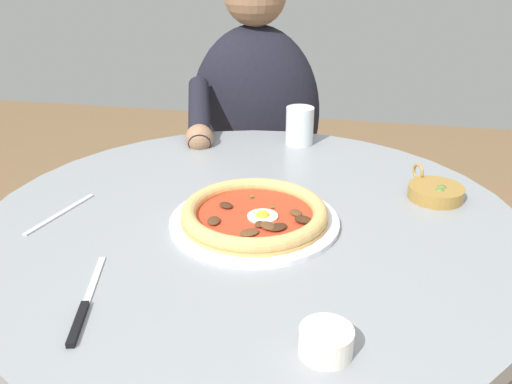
% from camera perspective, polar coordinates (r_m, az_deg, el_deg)
% --- Properties ---
extents(dining_table, '(1.00, 1.00, 0.73)m').
position_cam_1_polar(dining_table, '(1.08, -0.43, -9.13)').
color(dining_table, gray).
rests_on(dining_table, ground).
extents(pizza_on_plate, '(0.31, 0.31, 0.04)m').
position_cam_1_polar(pizza_on_plate, '(0.97, -0.15, -2.48)').
color(pizza_on_plate, white).
rests_on(pizza_on_plate, dining_table).
extents(water_glass, '(0.07, 0.07, 0.09)m').
position_cam_1_polar(water_glass, '(1.36, 4.61, 6.72)').
color(water_glass, silver).
rests_on(water_glass, dining_table).
extents(steak_knife, '(0.07, 0.21, 0.01)m').
position_cam_1_polar(steak_knife, '(0.80, -17.76, -11.75)').
color(steak_knife, silver).
rests_on(steak_knife, dining_table).
extents(ramekin_capers, '(0.07, 0.07, 0.04)m').
position_cam_1_polar(ramekin_capers, '(0.70, 7.40, -15.25)').
color(ramekin_capers, white).
rests_on(ramekin_capers, dining_table).
extents(olive_pan, '(0.11, 0.12, 0.05)m').
position_cam_1_polar(olive_pan, '(1.13, 18.41, 0.03)').
color(olive_pan, olive).
rests_on(olive_pan, dining_table).
extents(fork_utensil, '(0.05, 0.18, 0.00)m').
position_cam_1_polar(fork_utensil, '(1.08, -19.91, -2.16)').
color(fork_utensil, '#BCBCC1').
rests_on(fork_utensil, dining_table).
extents(diner_person, '(0.42, 0.54, 1.15)m').
position_cam_1_polar(diner_person, '(1.72, -0.14, 1.64)').
color(diner_person, '#282833').
rests_on(diner_person, ground).
extents(cafe_chair_diner, '(0.47, 0.47, 0.80)m').
position_cam_1_polar(cafe_chair_diner, '(1.86, -0.04, 2.62)').
color(cafe_chair_diner, beige).
rests_on(cafe_chair_diner, ground).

